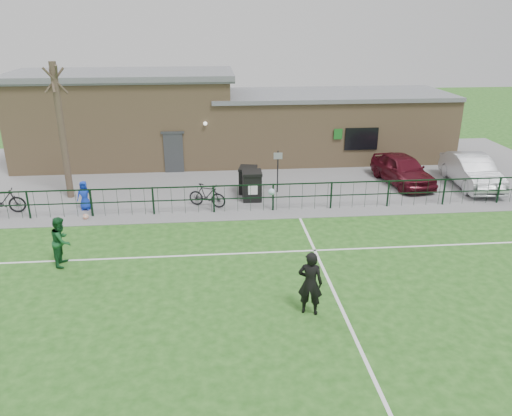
{
  "coord_description": "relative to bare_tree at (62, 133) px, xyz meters",
  "views": [
    {
      "loc": [
        -1.53,
        -11.65,
        7.75
      ],
      "look_at": [
        0.0,
        5.0,
        1.3
      ],
      "focal_mm": 35.0,
      "sensor_mm": 36.0,
      "label": 1
    }
  ],
  "objects": [
    {
      "name": "perimeter_fence",
      "position": [
        8.0,
        -2.5,
        -2.4
      ],
      "size": [
        28.0,
        0.1,
        1.2
      ],
      "primitive_type": "cube",
      "color": "black",
      "rests_on": "ground"
    },
    {
      "name": "wheelie_bin_right",
      "position": [
        8.12,
        -0.12,
        -2.41
      ],
      "size": [
        0.91,
        1.0,
        1.15
      ],
      "primitive_type": "cube",
      "rotation": [
        0.0,
        0.0,
        -0.2
      ],
      "color": "black",
      "rests_on": "paving_strip"
    },
    {
      "name": "ground",
      "position": [
        8.0,
        -10.5,
        -3.0
      ],
      "size": [
        90.0,
        90.0,
        0.0
      ],
      "primitive_type": "plane",
      "color": "#215318",
      "rests_on": "ground"
    },
    {
      "name": "car_maroon",
      "position": [
        15.76,
        0.51,
        -2.26
      ],
      "size": [
        2.3,
        4.46,
        1.45
      ],
      "primitive_type": "imported",
      "rotation": [
        0.0,
        0.0,
        0.14
      ],
      "color": "#4B0D18",
      "rests_on": "paving_strip"
    },
    {
      "name": "clubhouse",
      "position": [
        7.12,
        6.0,
        -0.78
      ],
      "size": [
        24.25,
        5.4,
        4.96
      ],
      "color": "#A3835B",
      "rests_on": "ground"
    },
    {
      "name": "pitch_line_mid",
      "position": [
        8.0,
        -6.5,
        -3.0
      ],
      "size": [
        28.0,
        0.1,
        0.01
      ],
      "primitive_type": "cube",
      "color": "white",
      "rests_on": "ground"
    },
    {
      "name": "paving_strip",
      "position": [
        8.0,
        3.0,
        -2.99
      ],
      "size": [
        34.0,
        13.0,
        0.02
      ],
      "primitive_type": "cube",
      "color": "slate",
      "rests_on": "ground"
    },
    {
      "name": "spectator_child",
      "position": [
        1.04,
        -1.68,
        -2.35
      ],
      "size": [
        0.62,
        0.41,
        1.26
      ],
      "primitive_type": "imported",
      "rotation": [
        0.0,
        0.0,
        -0.01
      ],
      "color": "#1433BC",
      "rests_on": "paving_strip"
    },
    {
      "name": "pitch_line_perp",
      "position": [
        10.0,
        -10.5,
        -3.0
      ],
      "size": [
        0.1,
        16.0,
        0.01
      ],
      "primitive_type": "cube",
      "color": "white",
      "rests_on": "ground"
    },
    {
      "name": "outfield_player",
      "position": [
        1.46,
        -6.73,
        -2.16
      ],
      "size": [
        0.66,
        0.83,
        1.68
      ],
      "primitive_type": "imported",
      "rotation": [
        0.0,
        0.0,
        1.54
      ],
      "color": "#164F26",
      "rests_on": "ground"
    },
    {
      "name": "bare_tree",
      "position": [
        0.0,
        0.0,
        0.0
      ],
      "size": [
        0.3,
        0.3,
        6.0
      ],
      "primitive_type": "cylinder",
      "color": "#443529",
      "rests_on": "ground"
    },
    {
      "name": "wheelie_bin_left",
      "position": [
        8.22,
        -1.11,
        -2.36
      ],
      "size": [
        0.83,
        0.94,
        1.24
      ],
      "primitive_type": "cube",
      "rotation": [
        0.0,
        0.0,
        -0.02
      ],
      "color": "black",
      "rests_on": "paving_strip"
    },
    {
      "name": "goalkeeper_kick",
      "position": [
        9.03,
        -10.31,
        -2.04
      ],
      "size": [
        1.15,
        3.96,
        2.48
      ],
      "color": "black",
      "rests_on": "ground"
    },
    {
      "name": "bicycle_b",
      "position": [
        -2.26,
        -1.83,
        -2.43
      ],
      "size": [
        1.86,
        0.62,
        1.1
      ],
      "primitive_type": "imported",
      "rotation": [
        0.0,
        0.0,
        1.63
      ],
      "color": "black",
      "rests_on": "paving_strip"
    },
    {
      "name": "bicycle_d",
      "position": [
        6.22,
        -1.8,
        -2.47
      ],
      "size": [
        1.75,
        1.12,
        1.02
      ],
      "primitive_type": "imported",
      "rotation": [
        0.0,
        0.0,
        1.16
      ],
      "color": "black",
      "rests_on": "paving_strip"
    },
    {
      "name": "sign_post",
      "position": [
        9.5,
        -0.21,
        -1.98
      ],
      "size": [
        0.06,
        0.06,
        2.0
      ],
      "primitive_type": "cylinder",
      "rotation": [
        0.0,
        0.0,
        0.03
      ],
      "color": "black",
      "rests_on": "paving_strip"
    },
    {
      "name": "pitch_line_touch",
      "position": [
        8.0,
        -2.7,
        -3.0
      ],
      "size": [
        28.0,
        0.1,
        0.01
      ],
      "primitive_type": "cube",
      "color": "white",
      "rests_on": "ground"
    },
    {
      "name": "car_silver",
      "position": [
        18.93,
        -0.17,
        -2.22
      ],
      "size": [
        1.98,
        4.71,
        1.51
      ],
      "primitive_type": "imported",
      "rotation": [
        0.0,
        0.0,
        -0.09
      ],
      "color": "#B3B6BC",
      "rests_on": "paving_strip"
    },
    {
      "name": "ball_ground",
      "position": [
        1.28,
        -2.79,
        -2.88
      ],
      "size": [
        0.24,
        0.24,
        0.24
      ],
      "primitive_type": "sphere",
      "color": "white",
      "rests_on": "ground"
    }
  ]
}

